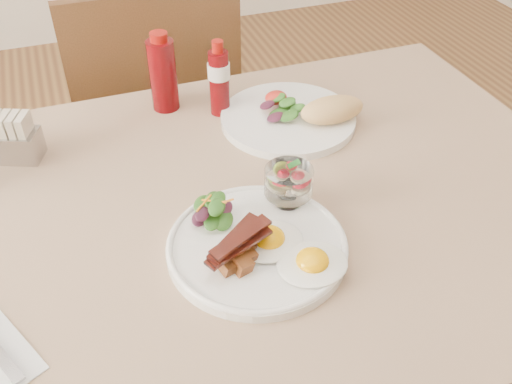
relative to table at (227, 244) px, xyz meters
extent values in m
cylinder|color=brown|center=(0.59, 0.36, -0.31)|extent=(0.06, 0.06, 0.71)
cube|color=brown|center=(0.00, 0.00, 0.07)|extent=(1.30, 0.85, 0.04)
cube|color=#94775A|center=(0.00, 0.00, 0.09)|extent=(1.33, 0.88, 0.00)
cylinder|color=brown|center=(-0.18, 0.57, -0.44)|extent=(0.04, 0.04, 0.45)
cylinder|color=brown|center=(0.18, 0.57, -0.44)|extent=(0.04, 0.04, 0.45)
cylinder|color=brown|center=(-0.18, 0.93, -0.44)|extent=(0.04, 0.04, 0.45)
cylinder|color=brown|center=(0.18, 0.93, -0.44)|extent=(0.04, 0.04, 0.45)
cube|color=brown|center=(0.00, 0.75, -0.20)|extent=(0.42, 0.42, 0.03)
cube|color=brown|center=(0.00, 0.55, 0.04)|extent=(0.42, 0.03, 0.46)
cylinder|color=white|center=(0.02, -0.12, 0.10)|extent=(0.28, 0.28, 0.02)
ellipsoid|color=white|center=(0.08, -0.19, 0.11)|extent=(0.13, 0.13, 0.01)
ellipsoid|color=#FFA905|center=(0.08, -0.19, 0.12)|extent=(0.05, 0.05, 0.03)
ellipsoid|color=white|center=(0.03, -0.12, 0.11)|extent=(0.13, 0.13, 0.01)
ellipsoid|color=#FFA905|center=(0.03, -0.12, 0.12)|extent=(0.05, 0.05, 0.03)
cube|color=brown|center=(-0.03, -0.14, 0.12)|extent=(0.02, 0.02, 0.02)
cube|color=brown|center=(-0.01, -0.15, 0.12)|extent=(0.02, 0.02, 0.02)
cube|color=brown|center=(-0.04, -0.16, 0.11)|extent=(0.02, 0.02, 0.02)
cube|color=brown|center=(-0.01, -0.13, 0.12)|extent=(0.02, 0.02, 0.02)
cube|color=brown|center=(-0.02, -0.16, 0.12)|extent=(0.02, 0.02, 0.02)
cube|color=brown|center=(-0.05, -0.13, 0.11)|extent=(0.02, 0.02, 0.02)
cube|color=brown|center=(-0.02, -0.14, 0.13)|extent=(0.02, 0.02, 0.02)
cube|color=brown|center=(-0.03, -0.15, 0.13)|extent=(0.02, 0.02, 0.02)
cube|color=brown|center=(-0.01, -0.13, 0.13)|extent=(0.02, 0.02, 0.02)
cube|color=#4A150C|center=(-0.03, -0.14, 0.14)|extent=(0.10, 0.07, 0.01)
cube|color=#4A150C|center=(-0.02, -0.15, 0.14)|extent=(0.11, 0.05, 0.01)
cube|color=#4A150C|center=(-0.03, -0.13, 0.15)|extent=(0.10, 0.08, 0.01)
cube|color=#4A150C|center=(-0.02, -0.14, 0.15)|extent=(0.10, 0.06, 0.01)
ellipsoid|color=#184913|center=(-0.03, -0.05, 0.11)|extent=(0.05, 0.04, 0.01)
ellipsoid|color=#184913|center=(-0.02, -0.03, 0.11)|extent=(0.05, 0.04, 0.01)
ellipsoid|color=#381222|center=(-0.05, -0.04, 0.12)|extent=(0.04, 0.03, 0.01)
ellipsoid|color=#184913|center=(-0.02, -0.06, 0.12)|extent=(0.05, 0.04, 0.01)
ellipsoid|color=#184913|center=(-0.04, -0.06, 0.12)|extent=(0.04, 0.04, 0.01)
ellipsoid|color=#381222|center=(-0.01, -0.04, 0.13)|extent=(0.04, 0.03, 0.01)
ellipsoid|color=#184913|center=(-0.04, -0.03, 0.13)|extent=(0.05, 0.04, 0.01)
ellipsoid|color=#184913|center=(-0.03, -0.03, 0.13)|extent=(0.04, 0.03, 0.01)
ellipsoid|color=#381222|center=(-0.05, -0.06, 0.14)|extent=(0.04, 0.03, 0.01)
ellipsoid|color=#184913|center=(-0.03, -0.06, 0.14)|extent=(0.04, 0.04, 0.01)
ellipsoid|color=#184913|center=(-0.02, -0.04, 0.14)|extent=(0.04, 0.03, 0.01)
cylinder|color=orange|center=(-0.03, -0.04, 0.14)|extent=(0.04, 0.03, 0.01)
cylinder|color=orange|center=(-0.05, -0.04, 0.14)|extent=(0.03, 0.03, 0.01)
cylinder|color=orange|center=(-0.02, -0.05, 0.14)|extent=(0.04, 0.00, 0.01)
cylinder|color=white|center=(0.10, -0.04, 0.11)|extent=(0.04, 0.04, 0.01)
cylinder|color=white|center=(0.10, -0.04, 0.12)|extent=(0.02, 0.02, 0.01)
cylinder|color=white|center=(0.10, -0.04, 0.15)|extent=(0.08, 0.08, 0.05)
cylinder|color=beige|center=(0.09, -0.03, 0.14)|extent=(0.02, 0.02, 0.01)
cylinder|color=beige|center=(0.11, -0.05, 0.14)|extent=(0.02, 0.02, 0.01)
cylinder|color=beige|center=(0.10, -0.03, 0.15)|extent=(0.02, 0.02, 0.01)
cylinder|color=#8FB437|center=(0.09, -0.03, 0.16)|extent=(0.03, 0.03, 0.01)
cone|color=red|center=(0.11, -0.05, 0.17)|extent=(0.02, 0.02, 0.02)
cone|color=red|center=(0.08, -0.04, 0.17)|extent=(0.02, 0.02, 0.02)
cone|color=red|center=(0.10, -0.03, 0.17)|extent=(0.02, 0.02, 0.02)
ellipsoid|color=#338E36|center=(0.10, -0.04, 0.18)|extent=(0.02, 0.01, 0.00)
ellipsoid|color=#338E36|center=(0.11, -0.04, 0.18)|extent=(0.02, 0.01, 0.00)
cylinder|color=white|center=(0.20, 0.21, 0.10)|extent=(0.28, 0.28, 0.02)
ellipsoid|color=#184913|center=(0.18, 0.21, 0.11)|extent=(0.05, 0.03, 0.01)
ellipsoid|color=#184913|center=(0.21, 0.23, 0.11)|extent=(0.04, 0.03, 0.01)
ellipsoid|color=#381222|center=(0.17, 0.19, 0.12)|extent=(0.04, 0.03, 0.01)
ellipsoid|color=#184913|center=(0.19, 0.18, 0.12)|extent=(0.04, 0.03, 0.01)
ellipsoid|color=#184913|center=(0.22, 0.20, 0.12)|extent=(0.04, 0.03, 0.01)
ellipsoid|color=#381222|center=(0.16, 0.23, 0.12)|extent=(0.03, 0.03, 0.01)
ellipsoid|color=#184913|center=(0.20, 0.22, 0.13)|extent=(0.04, 0.03, 0.01)
ellipsoid|color=#184913|center=(0.19, 0.24, 0.13)|extent=(0.04, 0.03, 0.01)
ellipsoid|color=red|center=(0.19, 0.25, 0.12)|extent=(0.05, 0.04, 0.03)
ellipsoid|color=tan|center=(0.28, 0.16, 0.13)|extent=(0.14, 0.08, 0.05)
cylinder|color=#510407|center=(-0.02, 0.35, 0.16)|extent=(0.06, 0.06, 0.15)
cylinder|color=maroon|center=(-0.02, 0.35, 0.25)|extent=(0.04, 0.04, 0.02)
cylinder|color=#510407|center=(0.08, 0.29, 0.16)|extent=(0.05, 0.05, 0.14)
cylinder|color=silver|center=(0.08, 0.29, 0.19)|extent=(0.05, 0.05, 0.03)
cylinder|color=maroon|center=(0.08, 0.29, 0.24)|extent=(0.03, 0.03, 0.02)
cube|color=#ACACB1|center=(-0.33, 0.27, 0.12)|extent=(0.12, 0.09, 0.06)
cube|color=beige|center=(-0.33, 0.27, 0.15)|extent=(0.03, 0.05, 0.06)
cube|color=beige|center=(-0.31, 0.26, 0.15)|extent=(0.03, 0.05, 0.06)
cube|color=beige|center=(-0.30, 0.26, 0.15)|extent=(0.03, 0.05, 0.06)
camera|label=1|loc=(-0.20, -0.70, 0.72)|focal=40.00mm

